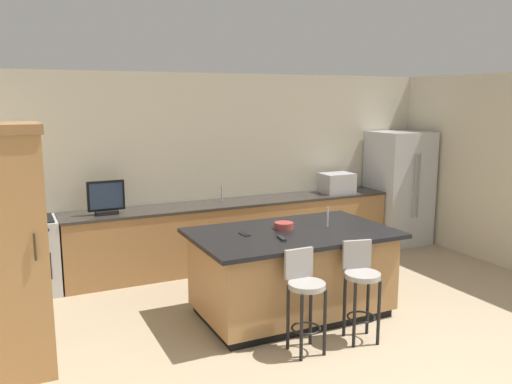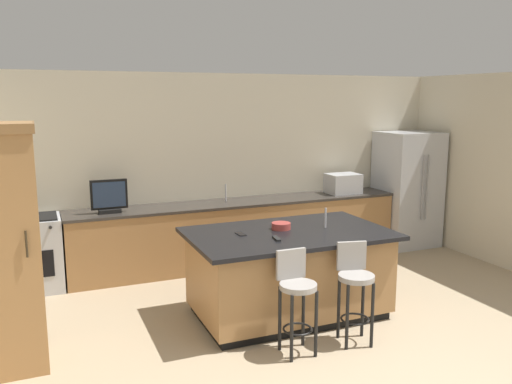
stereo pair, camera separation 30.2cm
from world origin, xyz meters
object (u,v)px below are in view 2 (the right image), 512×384
Objects in this scene: fruit_bowl at (281,226)px; cell_phone at (241,234)px; bar_stool_right at (355,284)px; cabinet_tower at (7,244)px; bar_stool_left at (296,293)px; tv_remote at (277,238)px; tv_monitor at (109,197)px; kitchen_island at (288,273)px; refrigerator at (407,189)px; microwave at (343,184)px; range_oven at (30,254)px.

fruit_bowl reaches higher than cell_phone.
cabinet_tower is at bearing 179.23° from bar_stool_right.
bar_stool_left is 1.05m from fruit_bowl.
cell_phone is 0.88× the size of tv_remote.
tv_monitor is (1.08, 1.90, -0.01)m from cabinet_tower.
cabinet_tower is (-2.69, -0.09, 0.63)m from kitchen_island.
fruit_bowl is (-2.98, -1.65, 0.06)m from refrigerator.
kitchen_island is 0.69m from cell_phone.
refrigerator reaches higher than tv_remote.
kitchen_island is 14.14× the size of cell_phone.
tv_remote is at bearing -3.33° from cabinet_tower.
fruit_bowl is (-1.85, -1.73, -0.08)m from microwave.
cell_phone is at bearing -154.01° from refrigerator.
bar_stool_left is 5.60× the size of tv_remote.
range_oven is 2.03× the size of tv_monitor.
bar_stool_left is (-2.14, -2.66, -0.47)m from microwave.
tv_monitor is at bearing 132.13° from tv_remote.
refrigerator reaches higher than range_oven.
cabinet_tower reaches higher than cell_phone.
fruit_bowl is at bearing -34.42° from range_oven.
kitchen_island is 1.18× the size of refrigerator.
refrigerator is at bearing 31.07° from kitchen_island.
tv_remote is (-3.20, -2.01, 0.04)m from refrigerator.
fruit_bowl is at bearing -151.04° from refrigerator.
cabinet_tower is 4.71× the size of tv_monitor.
cabinet_tower is at bearing -177.79° from cell_phone.
microwave is 3.45m from bar_stool_left.
bar_stool_right is (0.30, -0.82, 0.10)m from kitchen_island.
cabinet_tower is at bearing -93.81° from range_oven.
microwave is at bearing 45.60° from kitchen_island.
kitchen_island is at bearing -48.39° from tv_monitor.
refrigerator is 5.53m from range_oven.
refrigerator is 3.73× the size of microwave.
bar_stool_right is (-1.52, -2.68, -0.47)m from microwave.
kitchen_island is 12.48× the size of tv_remote.
tv_monitor is at bearing 131.61° from kitchen_island.
bar_stool_right is (2.99, -0.73, -0.53)m from cabinet_tower.
tv_remote is (1.36, -2.04, -0.16)m from tv_monitor.
bar_stool_right is (0.61, -0.02, 0.01)m from bar_stool_left.
range_oven is at bearing 145.58° from fruit_bowl.
refrigerator is at bearing 18.36° from cabinet_tower.
fruit_bowl is 0.43m from tv_remote.
fruit_bowl is (2.66, 0.22, -0.14)m from cabinet_tower.
tv_remote is at bearing -121.46° from fruit_bowl.
fruit_bowl reaches higher than range_oven.
bar_stool_left is at bearing -49.86° from range_oven.
refrigerator is at bearing 40.72° from tv_remote.
cell_phone is at bearing -142.81° from microwave.
fruit_bowl is at bearing 4.77° from cabinet_tower.
refrigerator is at bearing 28.96° from fruit_bowl.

